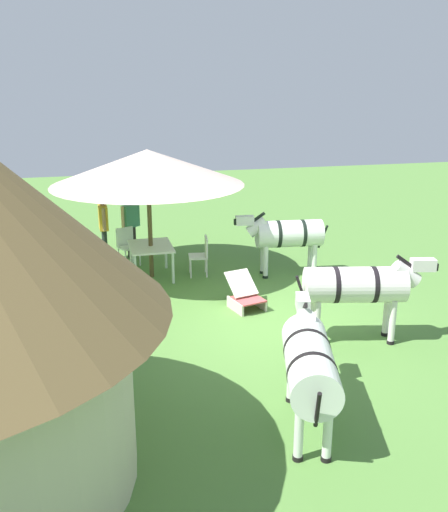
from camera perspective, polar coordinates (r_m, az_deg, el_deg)
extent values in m
plane|color=#518039|center=(10.65, 4.79, -6.55)|extent=(36.00, 36.00, 0.00)
cylinder|color=brown|center=(12.75, -7.40, 2.42)|extent=(0.10, 0.10, 2.11)
cone|color=beige|center=(12.47, -7.65, 8.80)|extent=(4.18, 4.18, 0.76)
cube|color=silver|center=(12.84, -7.34, 0.97)|extent=(1.22, 0.94, 0.04)
cylinder|color=silver|center=(12.40, -8.85, -1.49)|extent=(0.06, 0.06, 0.70)
cylinder|color=silver|center=(13.44, -9.29, -0.03)|extent=(0.06, 0.06, 0.70)
cylinder|color=silver|center=(12.48, -5.12, -1.21)|extent=(0.06, 0.06, 0.70)
cylinder|color=silver|center=(13.52, -5.84, 0.22)|extent=(0.06, 0.06, 0.70)
cube|color=silver|center=(12.94, -2.61, -0.03)|extent=(0.49, 0.48, 0.04)
cube|color=silver|center=(12.88, -1.78, 0.95)|extent=(0.44, 0.10, 0.45)
cylinder|color=silver|center=(12.82, -3.35, -1.27)|extent=(0.04, 0.04, 0.45)
cylinder|color=silver|center=(13.18, -3.43, -0.74)|extent=(0.04, 0.04, 0.45)
cylinder|color=silver|center=(12.84, -1.74, -1.21)|extent=(0.04, 0.04, 0.45)
cylinder|color=silver|center=(13.20, -1.87, -0.69)|extent=(0.04, 0.04, 0.45)
cube|color=silver|center=(13.81, -9.50, 0.87)|extent=(0.56, 0.57, 0.04)
cube|color=silver|center=(13.91, -9.91, 1.94)|extent=(0.21, 0.42, 0.45)
cylinder|color=silver|center=(13.81, -8.41, -0.06)|extent=(0.04, 0.04, 0.45)
cylinder|color=silver|center=(13.64, -9.80, -0.34)|extent=(0.04, 0.04, 0.45)
cylinder|color=silver|center=(14.11, -9.12, 0.29)|extent=(0.04, 0.04, 0.45)
cylinder|color=silver|center=(13.95, -10.49, 0.02)|extent=(0.04, 0.04, 0.45)
cube|color=silver|center=(12.21, -10.65, -1.38)|extent=(0.61, 0.61, 0.04)
cube|color=silver|center=(12.02, -11.36, -0.60)|extent=(0.36, 0.32, 0.45)
cylinder|color=silver|center=(12.53, -10.61, -1.98)|extent=(0.04, 0.04, 0.45)
cylinder|color=silver|center=(12.27, -9.38, -2.33)|extent=(0.04, 0.04, 0.45)
cylinder|color=silver|center=(12.30, -11.81, -2.42)|extent=(0.04, 0.04, 0.45)
cylinder|color=silver|center=(12.04, -10.58, -2.79)|extent=(0.04, 0.04, 0.45)
cylinder|color=black|center=(14.29, -11.84, 1.12)|extent=(0.12, 0.12, 0.82)
cylinder|color=black|center=(14.15, -11.80, 0.97)|extent=(0.12, 0.12, 0.82)
cube|color=gold|center=(14.05, -11.99, 3.78)|extent=(0.45, 0.22, 0.58)
cylinder|color=#A27456|center=(14.29, -12.07, 4.07)|extent=(0.09, 0.09, 0.54)
cylinder|color=#A27456|center=(13.80, -11.92, 3.62)|extent=(0.09, 0.09, 0.54)
sphere|color=#A27456|center=(13.96, -12.10, 5.45)|extent=(0.22, 0.22, 0.22)
cylinder|color=black|center=(14.53, -8.99, 1.47)|extent=(0.11, 0.11, 0.78)
cylinder|color=black|center=(14.45, -9.42, 1.36)|extent=(0.11, 0.11, 0.78)
cube|color=#408769|center=(14.33, -9.33, 3.98)|extent=(0.40, 0.46, 0.55)
cylinder|color=#D5AD8B|center=(14.47, -8.59, 4.21)|extent=(0.08, 0.08, 0.52)
cylinder|color=#D5AD8B|center=(14.18, -10.09, 3.87)|extent=(0.08, 0.08, 0.52)
sphere|color=#D5AD8B|center=(14.24, -9.41, 5.55)|extent=(0.21, 0.21, 0.21)
cube|color=#C34C4D|center=(11.06, 2.44, -4.34)|extent=(0.66, 0.64, 0.03)
cube|color=silver|center=(11.20, 1.74, -2.73)|extent=(0.60, 0.62, 0.40)
cube|color=beige|center=(11.28, 3.43, -4.54)|extent=(0.60, 0.19, 0.22)
cube|color=beige|center=(11.03, 1.12, -5.02)|extent=(0.60, 0.19, 0.22)
cylinder|color=silver|center=(12.90, 6.54, 2.24)|extent=(0.76, 1.54, 0.60)
cylinder|color=black|center=(12.98, 7.81, 2.28)|extent=(0.62, 0.14, 0.62)
cylinder|color=black|center=(12.84, 5.39, 2.20)|extent=(0.62, 0.14, 0.62)
cylinder|color=silver|center=(12.70, 3.33, 2.92)|extent=(0.33, 0.55, 0.48)
cube|color=silver|center=(12.61, 2.09, 3.58)|extent=(0.22, 0.42, 0.20)
cube|color=black|center=(12.59, 1.28, 3.43)|extent=(0.13, 0.13, 0.12)
cube|color=black|center=(12.65, 3.34, 3.80)|extent=(0.08, 0.37, 0.28)
cylinder|color=silver|center=(12.79, 4.19, -0.62)|extent=(0.11, 0.11, 0.75)
cylinder|color=black|center=(12.90, 4.16, -2.07)|extent=(0.13, 0.13, 0.06)
cylinder|color=silver|center=(13.10, 3.89, -0.18)|extent=(0.11, 0.11, 0.75)
cylinder|color=black|center=(13.21, 3.86, -1.60)|extent=(0.13, 0.13, 0.06)
cylinder|color=silver|center=(13.06, 9.02, -0.41)|extent=(0.11, 0.11, 0.75)
cylinder|color=black|center=(13.17, 8.95, -1.83)|extent=(0.13, 0.13, 0.06)
cylinder|color=silver|center=(13.37, 8.62, 0.02)|extent=(0.11, 0.11, 0.75)
cylinder|color=black|center=(13.47, 8.55, -1.38)|extent=(0.13, 0.13, 0.06)
cylinder|color=black|center=(13.14, 9.87, 1.92)|extent=(0.07, 0.24, 0.53)
cylinder|color=silver|center=(7.25, 8.57, -10.50)|extent=(1.80, 1.06, 0.60)
cylinder|color=black|center=(6.96, 8.86, -11.80)|extent=(0.25, 0.61, 0.62)
cylinder|color=black|center=(7.52, 8.34, -9.42)|extent=(0.25, 0.61, 0.62)
cylinder|color=silver|center=(7.93, 8.01, -6.50)|extent=(0.58, 0.41, 0.48)
cube|color=silver|center=(8.13, 7.88, -4.68)|extent=(0.43, 0.29, 0.20)
cube|color=black|center=(8.31, 7.76, -4.40)|extent=(0.15, 0.15, 0.12)
cube|color=black|center=(7.86, 8.08, -5.17)|extent=(0.36, 0.14, 0.28)
cylinder|color=silver|center=(8.08, 6.72, -12.04)|extent=(0.11, 0.11, 0.71)
cylinder|color=black|center=(8.24, 6.64, -14.01)|extent=(0.13, 0.13, 0.06)
cylinder|color=silver|center=(8.11, 9.11, -12.02)|extent=(0.11, 0.11, 0.71)
cylinder|color=black|center=(8.27, 9.00, -13.99)|extent=(0.13, 0.13, 0.06)
cylinder|color=silver|center=(6.98, 7.49, -17.21)|extent=(0.11, 0.11, 0.71)
cylinder|color=black|center=(7.17, 7.38, -19.35)|extent=(0.13, 0.13, 0.06)
cylinder|color=silver|center=(7.02, 10.31, -17.15)|extent=(0.11, 0.11, 0.71)
cylinder|color=black|center=(7.21, 10.17, -19.29)|extent=(0.13, 0.13, 0.06)
cylinder|color=black|center=(6.53, 9.35, -14.95)|extent=(0.24, 0.11, 0.53)
cylinder|color=silver|center=(9.77, 12.95, -2.81)|extent=(0.95, 1.76, 0.60)
cylinder|color=black|center=(9.69, 11.03, -2.85)|extent=(0.62, 0.21, 0.61)
cylinder|color=black|center=(9.85, 14.65, -2.77)|extent=(0.62, 0.21, 0.61)
cylinder|color=silver|center=(9.95, 17.69, -1.73)|extent=(0.38, 0.57, 0.48)
cube|color=silver|center=(10.00, 19.29, -0.83)|extent=(0.26, 0.43, 0.20)
cube|color=black|center=(10.07, 20.23, -0.98)|extent=(0.14, 0.14, 0.12)
cube|color=black|center=(9.89, 17.80, -0.63)|extent=(0.12, 0.37, 0.28)
cylinder|color=silver|center=(10.31, 15.94, -5.65)|extent=(0.11, 0.11, 0.79)
cylinder|color=black|center=(10.45, 15.78, -7.49)|extent=(0.13, 0.13, 0.06)
cylinder|color=silver|center=(10.02, 16.49, -6.38)|extent=(0.11, 0.11, 0.79)
cylinder|color=black|center=(10.17, 16.31, -8.26)|extent=(0.13, 0.13, 0.06)
cylinder|color=silver|center=(10.01, 8.93, -5.88)|extent=(0.11, 0.11, 0.79)
cylinder|color=black|center=(10.16, 8.84, -7.77)|extent=(0.13, 0.13, 0.06)
cylinder|color=silver|center=(9.71, 9.27, -6.65)|extent=(0.11, 0.11, 0.79)
cylinder|color=black|center=(9.86, 9.17, -8.58)|extent=(0.13, 0.13, 0.06)
cylinder|color=black|center=(9.62, 7.77, -3.46)|extent=(0.10, 0.24, 0.53)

